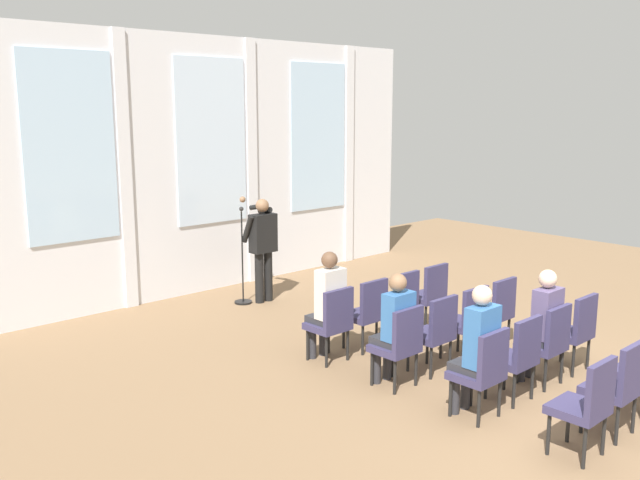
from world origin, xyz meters
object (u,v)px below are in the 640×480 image
object	(u,v)px
chair_r1_c3	(496,309)
chair_r3_c0	(587,402)
chair_r2_c3	(575,328)
chair_r1_c0	(400,342)
chair_r1_c1	(435,330)
mic_stand	(243,283)
chair_r2_c1	(517,353)
chair_r0_c2	(400,301)
audience_r2_c2	(542,321)
audience_r1_c0	(395,324)
chair_r1_c2	(467,319)
chair_r0_c0	(332,320)
chair_r0_c1	(367,310)
chair_r2_c2	(548,340)
audience_r0_c0	(328,301)
chair_r2_c0	(483,368)
chair_r3_c1	(619,383)
chair_r0_c3	(429,292)
audience_r2_c0	(477,345)
speaker	(262,242)

from	to	relation	value
chair_r1_c3	chair_r3_c0	bearing A→B (deg)	-131.07
chair_r1_c3	chair_r2_c3	bearing A→B (deg)	-90.00
chair_r1_c0	chair_r1_c1	world-z (taller)	same
mic_stand	chair_r2_c1	size ratio (longest dim) A/B	1.65
chair_r0_c2	audience_r2_c2	world-z (taller)	audience_r2_c2
audience_r1_c0	chair_r0_c2	bearing A→B (deg)	38.50
chair_r1_c0	chair_r1_c2	xyz separation A→B (m)	(1.26, 0.00, 0.00)
chair_r0_c0	chair_r3_c0	bearing A→B (deg)	-90.00
chair_r1_c3	chair_r1_c1	bearing A→B (deg)	180.00
chair_r0_c1	chair_r2_c3	bearing A→B (deg)	-59.85
chair_r1_c2	chair_r1_c3	distance (m)	0.63
chair_r1_c0	chair_r3_c0	xyz separation A→B (m)	(0.00, -2.17, 0.00)
mic_stand	chair_r1_c2	bearing A→B (deg)	-82.74
chair_r1_c1	chair_r2_c2	xyz separation A→B (m)	(0.63, -1.08, 0.00)
chair_r0_c0	chair_r1_c2	distance (m)	1.66
chair_r0_c0	mic_stand	bearing A→B (deg)	74.99
chair_r0_c2	audience_r1_c0	bearing A→B (deg)	-141.50
audience_r0_c0	chair_r2_c0	size ratio (longest dim) A/B	1.47
audience_r0_c0	chair_r3_c1	distance (m)	3.39
chair_r0_c2	audience_r0_c0	bearing A→B (deg)	176.44
audience_r1_c0	chair_r2_c1	world-z (taller)	audience_r1_c0
audience_r0_c0	chair_r0_c3	bearing A→B (deg)	-2.38
audience_r1_c0	chair_r1_c3	world-z (taller)	audience_r1_c0
chair_r1_c0	chair_r0_c0	bearing A→B (deg)	90.00
chair_r2_c2	chair_r3_c0	bearing A→B (deg)	-139.28
chair_r2_c0	audience_r2_c0	bearing A→B (deg)	90.00
mic_stand	chair_r2_c3	bearing A→B (deg)	-77.28
chair_r2_c1	chair_r3_c0	xyz separation A→B (m)	(-0.63, -1.08, 0.00)
chair_r1_c0	chair_r2_c3	world-z (taller)	same
audience_r1_c0	chair_r2_c1	bearing A→B (deg)	-61.64
chair_r1_c0	chair_r2_c0	distance (m)	1.08
chair_r0_c0	chair_r0_c1	xyz separation A→B (m)	(0.63, 0.00, 0.00)
chair_r0_c2	mic_stand	bearing A→B (deg)	99.99
chair_r0_c0	chair_r1_c1	distance (m)	1.25
chair_r0_c0	chair_r0_c1	bearing A→B (deg)	0.00
chair_r0_c2	chair_r1_c2	distance (m)	1.08
chair_r1_c2	chair_r2_c0	distance (m)	1.66
chair_r0_c2	chair_r0_c1	bearing A→B (deg)	180.00
chair_r1_c2	audience_r0_c0	bearing A→B (deg)	137.29
chair_r0_c1	chair_r0_c3	size ratio (longest dim) A/B	1.00
mic_stand	chair_r2_c3	size ratio (longest dim) A/B	1.65
chair_r2_c0	chair_r0_c2	bearing A→B (deg)	59.85
chair_r1_c0	audience_r2_c0	world-z (taller)	audience_r2_c0
chair_r3_c0	chair_r3_c1	size ratio (longest dim) A/B	1.00
audience_r2_c2	chair_r2_c3	xyz separation A→B (m)	(0.63, -0.08, -0.20)
speaker	chair_r0_c1	bearing A→B (deg)	-99.06
chair_r1_c1	audience_r2_c0	xyz separation A→B (m)	(-0.63, -1.00, 0.23)
chair_r0_c1	audience_r1_c0	world-z (taller)	audience_r1_c0
chair_r0_c2	chair_r1_c1	world-z (taller)	same
chair_r1_c0	chair_r2_c2	xyz separation A→B (m)	(1.26, -1.08, 0.00)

